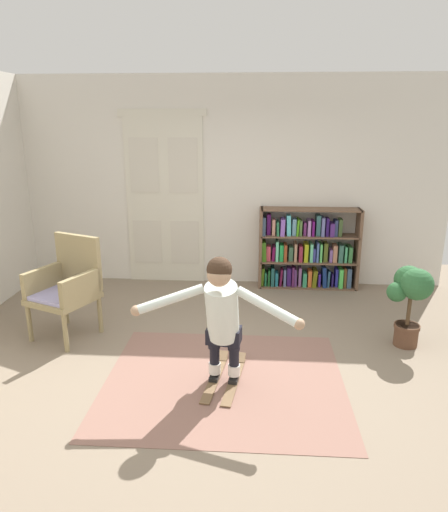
{
  "coord_description": "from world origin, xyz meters",
  "views": [
    {
      "loc": [
        0.32,
        -3.95,
        2.3
      ],
      "look_at": [
        0.04,
        0.3,
        1.05
      ],
      "focal_mm": 32.55,
      "sensor_mm": 36.0,
      "label": 1
    }
  ],
  "objects_px": {
    "bookshelf": "(306,252)",
    "skis_pair": "(225,377)",
    "wicker_chair": "(67,285)",
    "person_skier": "(222,311)",
    "potted_plant": "(410,293)"
  },
  "relations": [
    {
      "from": "bookshelf",
      "to": "skis_pair",
      "type": "bearing_deg",
      "value": -110.93
    },
    {
      "from": "person_skier",
      "to": "bookshelf",
      "type": "bearing_deg",
      "value": 69.74
    },
    {
      "from": "bookshelf",
      "to": "person_skier",
      "type": "height_order",
      "value": "person_skier"
    },
    {
      "from": "person_skier",
      "to": "potted_plant",
      "type": "bearing_deg",
      "value": 27.61
    },
    {
      "from": "skis_pair",
      "to": "bookshelf",
      "type": "bearing_deg",
      "value": 69.07
    },
    {
      "from": "person_skier",
      "to": "skis_pair",
      "type": "bearing_deg",
      "value": 82.47
    },
    {
      "from": "bookshelf",
      "to": "skis_pair",
      "type": "relative_size",
      "value": 1.59
    },
    {
      "from": "bookshelf",
      "to": "potted_plant",
      "type": "height_order",
      "value": "bookshelf"
    },
    {
      "from": "wicker_chair",
      "to": "person_skier",
      "type": "bearing_deg",
      "value": -29.16
    },
    {
      "from": "wicker_chair",
      "to": "person_skier",
      "type": "height_order",
      "value": "person_skier"
    },
    {
      "from": "bookshelf",
      "to": "skis_pair",
      "type": "xyz_separation_m",
      "value": [
        -0.98,
        -2.56,
        -0.5
      ]
    },
    {
      "from": "skis_pair",
      "to": "person_skier",
      "type": "distance_m",
      "value": 0.73
    },
    {
      "from": "skis_pair",
      "to": "person_skier",
      "type": "bearing_deg",
      "value": -97.53
    },
    {
      "from": "wicker_chair",
      "to": "bookshelf",
      "type": "bearing_deg",
      "value": 32.07
    },
    {
      "from": "wicker_chair",
      "to": "skis_pair",
      "type": "distance_m",
      "value": 2.04
    }
  ]
}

